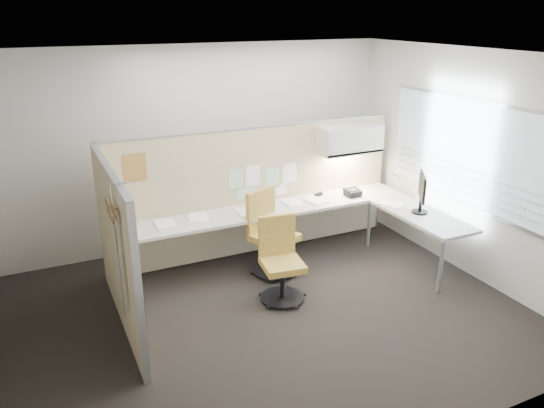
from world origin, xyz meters
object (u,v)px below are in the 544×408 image
phone (352,193)px  chair_right (270,236)px  chair_left (281,262)px  monitor (422,191)px  desk (296,217)px

phone → chair_right: bearing=-169.9°
chair_left → chair_right: (0.17, 0.66, 0.04)m
monitor → phone: (-0.43, 0.93, -0.25)m
chair_left → monitor: size_ratio=1.90×
desk → chair_right: bearing=-157.2°
chair_left → chair_right: 0.68m
desk → chair_left: chair_left is taller
monitor → phone: monitor is taller
chair_right → monitor: (1.85, -0.63, 0.53)m
chair_left → monitor: monitor is taller
chair_right → phone: size_ratio=5.03×
desk → phone: size_ratio=18.81×
desk → chair_right: chair_right is taller
chair_right → phone: chair_right is taller
desk → chair_left: size_ratio=4.09×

